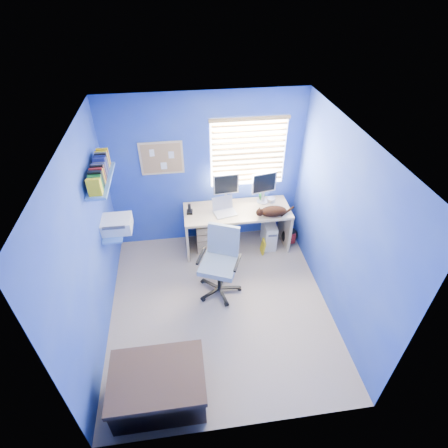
{
  "coord_description": "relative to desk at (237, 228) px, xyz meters",
  "views": [
    {
      "loc": [
        -0.38,
        -3.17,
        3.91
      ],
      "look_at": [
        0.15,
        0.65,
        0.95
      ],
      "focal_mm": 28.0,
      "sensor_mm": 36.0,
      "label": 1
    }
  ],
  "objects": [
    {
      "name": "ceiling",
      "position": [
        -0.44,
        -1.26,
        2.13
      ],
      "size": [
        3.0,
        3.2,
        0.0
      ],
      "primitive_type": "cube",
      "color": "white",
      "rests_on": "wall_back"
    },
    {
      "name": "wall_right",
      "position": [
        1.06,
        -1.26,
        0.88
      ],
      "size": [
        0.01,
        3.2,
        2.5
      ],
      "primitive_type": "cube",
      "color": "#1C38B8",
      "rests_on": "ground"
    },
    {
      "name": "bed_corner",
      "position": [
        -1.26,
        -2.43,
        -0.14
      ],
      "size": [
        0.96,
        0.69,
        0.46
      ],
      "primitive_type": "cube",
      "color": "brown",
      "rests_on": "floor"
    },
    {
      "name": "office_chair",
      "position": [
        -0.39,
        -0.92,
        0.01
      ],
      "size": [
        0.78,
        0.78,
        1.03
      ],
      "color": "black",
      "rests_on": "floor"
    },
    {
      "name": "mug",
      "position": [
        0.44,
        0.22,
        0.42
      ],
      "size": [
        0.1,
        0.09,
        0.1
      ],
      "primitive_type": "imported",
      "color": "#155B23",
      "rests_on": "desk"
    },
    {
      "name": "wall_front",
      "position": [
        -0.44,
        -2.86,
        0.88
      ],
      "size": [
        3.0,
        0.01,
        2.5
      ],
      "primitive_type": "cube",
      "color": "#1C38B8",
      "rests_on": "ground"
    },
    {
      "name": "corkboard",
      "position": [
        -1.09,
        0.33,
        1.18
      ],
      "size": [
        0.64,
        0.02,
        0.52
      ],
      "color": "#D5B785",
      "rests_on": "ground"
    },
    {
      "name": "wall_shelves",
      "position": [
        -1.8,
        -0.51,
        1.06
      ],
      "size": [
        0.42,
        0.9,
        1.05
      ],
      "color": "#4878CA",
      "rests_on": "ground"
    },
    {
      "name": "cat",
      "position": [
        0.52,
        -0.22,
        0.44
      ],
      "size": [
        0.43,
        0.25,
        0.15
      ],
      "primitive_type": "ellipsoid",
      "rotation": [
        0.0,
        0.0,
        0.08
      ],
      "color": "black",
      "rests_on": "desk"
    },
    {
      "name": "window_blinds",
      "position": [
        0.21,
        0.31,
        1.18
      ],
      "size": [
        1.15,
        0.05,
        1.1
      ],
      "color": "white",
      "rests_on": "ground"
    },
    {
      "name": "yellow_book",
      "position": [
        0.41,
        -0.23,
        -0.25
      ],
      "size": [
        0.03,
        0.17,
        0.24
      ],
      "primitive_type": "cube",
      "color": "yellow",
      "rests_on": "floor"
    },
    {
      "name": "wall_left",
      "position": [
        -1.94,
        -1.26,
        0.88
      ],
      "size": [
        0.01,
        3.2,
        2.5
      ],
      "primitive_type": "cube",
      "color": "#1C38B8",
      "rests_on": "ground"
    },
    {
      "name": "cd_spindle",
      "position": [
        0.58,
        0.16,
        0.41
      ],
      "size": [
        0.13,
        0.13,
        0.07
      ],
      "primitive_type": "cylinder",
      "color": "silver",
      "rests_on": "desk"
    },
    {
      "name": "floor",
      "position": [
        -0.44,
        -1.26,
        -0.37
      ],
      "size": [
        3.0,
        3.2,
        0.0
      ],
      "primitive_type": "cube",
      "color": "tan",
      "rests_on": "ground"
    },
    {
      "name": "desk",
      "position": [
        0.0,
        0.0,
        0.0
      ],
      "size": [
        1.68,
        0.65,
        0.74
      ],
      "primitive_type": "cube",
      "color": "#D5B785",
      "rests_on": "floor"
    },
    {
      "name": "monitor_right",
      "position": [
        0.45,
        0.17,
        0.64
      ],
      "size": [
        0.42,
        0.19,
        0.54
      ],
      "primitive_type": "cube",
      "rotation": [
        0.0,
        0.0,
        0.19
      ],
      "color": "silver",
      "rests_on": "desk"
    },
    {
      "name": "laptop",
      "position": [
        -0.2,
        -0.07,
        0.48
      ],
      "size": [
        0.38,
        0.33,
        0.22
      ],
      "primitive_type": "cube",
      "rotation": [
        0.0,
        0.0,
        0.22
      ],
      "color": "silver",
      "rests_on": "desk"
    },
    {
      "name": "drawer_boxes",
      "position": [
        -0.49,
        -0.01,
        -0.1
      ],
      "size": [
        0.35,
        0.28,
        0.54
      ],
      "primitive_type": "cube",
      "color": "tan",
      "rests_on": "floor"
    },
    {
      "name": "monitor_left",
      "position": [
        -0.15,
        0.21,
        0.64
      ],
      "size": [
        0.41,
        0.15,
        0.54
      ],
      "primitive_type": "cube",
      "rotation": [
        0.0,
        0.0,
        0.07
      ],
      "color": "silver",
      "rests_on": "desk"
    },
    {
      "name": "wall_back",
      "position": [
        -0.44,
        0.34,
        0.88
      ],
      "size": [
        3.0,
        0.01,
        2.5
      ],
      "primitive_type": "cube",
      "color": "#1C38B8",
      "rests_on": "ground"
    },
    {
      "name": "backpack",
      "position": [
        0.9,
        -0.06,
        -0.21
      ],
      "size": [
        0.28,
        0.22,
        0.32
      ],
      "primitive_type": "ellipsoid",
      "rotation": [
        0.0,
        0.0,
        0.05
      ],
      "color": "black",
      "rests_on": "floor"
    },
    {
      "name": "tower_pc",
      "position": [
        0.55,
        -0.03,
        -0.14
      ],
      "size": [
        0.21,
        0.45,
        0.45
      ],
      "primitive_type": "cube",
      "rotation": [
        0.0,
        0.0,
        -0.04
      ],
      "color": "beige",
      "rests_on": "floor"
    },
    {
      "name": "phone",
      "position": [
        -0.75,
        0.02,
        0.45
      ],
      "size": [
        0.1,
        0.12,
        0.17
      ],
      "primitive_type": "cube",
      "rotation": [
        0.0,
        0.0,
        -0.1
      ],
      "color": "black",
      "rests_on": "desk"
    }
  ]
}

